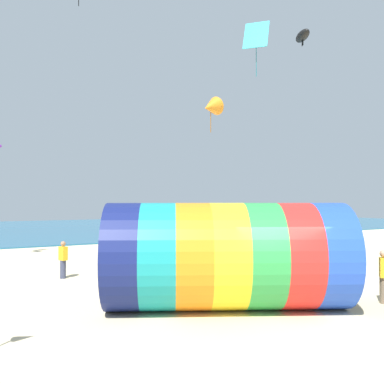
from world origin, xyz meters
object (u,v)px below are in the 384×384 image
kite_black_parafoil (303,36)px  kite_orange_delta (211,107)px  kite_handler (384,276)px  bystander_near_water (180,243)px  giant_inflatable_tube (227,256)px  kite_cyan_diamond (256,35)px  bystander_mid_beach (63,260)px

kite_black_parafoil → kite_orange_delta: bearing=-175.6°
kite_handler → bystander_near_water: kite_handler is taller
kite_handler → kite_black_parafoil: (3.55, 6.90, 10.61)m
giant_inflatable_tube → bystander_near_water: (4.68, 11.32, -0.80)m
kite_orange_delta → bystander_near_water: size_ratio=1.01×
kite_handler → kite_orange_delta: (-2.23, 6.45, 6.29)m
kite_handler → kite_cyan_diamond: size_ratio=0.62×
kite_handler → kite_orange_delta: bearing=109.0°
kite_handler → bystander_near_water: 13.26m
bystander_near_water → kite_black_parafoil: bearing=-61.3°
kite_handler → kite_cyan_diamond: bearing=86.1°
giant_inflatable_tube → bystander_near_water: bearing=67.5°
kite_handler → kite_black_parafoil: kite_black_parafoil is taller
giant_inflatable_tube → bystander_mid_beach: size_ratio=5.01×
kite_handler → kite_black_parafoil: 13.14m
giant_inflatable_tube → kite_orange_delta: kite_orange_delta is taller
kite_black_parafoil → kite_cyan_diamond: (-3.09, -0.16, -0.64)m
giant_inflatable_tube → bystander_near_water: 12.28m
bystander_near_water → giant_inflatable_tube: bearing=-112.5°
bystander_near_water → kite_cyan_diamond: bearing=-86.7°
giant_inflatable_tube → kite_orange_delta: size_ratio=4.98×
kite_orange_delta → kite_black_parafoil: 7.22m
kite_orange_delta → kite_black_parafoil: bearing=4.4°
kite_cyan_diamond → bystander_mid_beach: (-8.00, 2.75, -10.04)m
kite_orange_delta → kite_black_parafoil: kite_black_parafoil is taller
kite_orange_delta → bystander_mid_beach: 8.84m
kite_cyan_diamond → giant_inflatable_tube: bearing=-136.5°
kite_orange_delta → bystander_mid_beach: size_ratio=1.01×
kite_orange_delta → kite_black_parafoil: (5.78, 0.45, 4.31)m
kite_cyan_diamond → kite_black_parafoil: bearing=3.0°
giant_inflatable_tube → kite_handler: (4.61, -1.94, -0.73)m
kite_handler → bystander_mid_beach: kite_handler is taller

